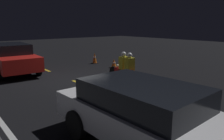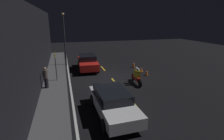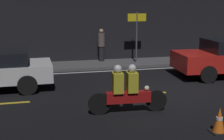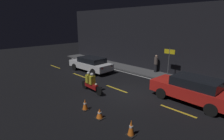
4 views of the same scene
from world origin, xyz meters
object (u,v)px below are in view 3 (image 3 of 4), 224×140
(motorcycle, at_px, (126,91))
(shop_sign, at_px, (137,27))
(pedestrian, at_px, (101,45))
(traffic_cone_near, at_px, (219,120))

(motorcycle, height_order, shop_sign, shop_sign)
(pedestrian, bearing_deg, shop_sign, -23.84)
(pedestrian, bearing_deg, motorcycle, -95.63)
(shop_sign, bearing_deg, pedestrian, 156.16)
(motorcycle, distance_m, pedestrian, 7.00)
(traffic_cone_near, distance_m, pedestrian, 8.84)
(traffic_cone_near, height_order, pedestrian, pedestrian)
(motorcycle, bearing_deg, shop_sign, 73.16)
(traffic_cone_near, bearing_deg, pedestrian, 97.08)
(motorcycle, xyz_separation_m, shop_sign, (2.26, 6.26, 1.18))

